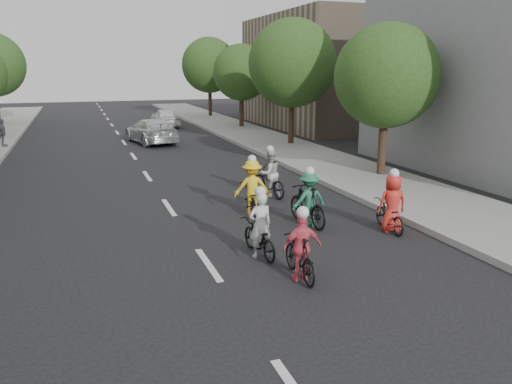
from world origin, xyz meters
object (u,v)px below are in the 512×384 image
cyclist_2 (391,209)px  follow_car_lead (151,131)px  spectator_1 (3,133)px  cyclist_3 (252,192)px  cyclist_0 (301,252)px  cyclist_1 (259,234)px  cyclist_5 (269,178)px  follow_car_trail (165,117)px  cyclist_4 (308,203)px

cyclist_2 → follow_car_lead: cyclist_2 is taller
spectator_1 → cyclist_3: bearing=-163.3°
cyclist_0 → spectator_1: 22.48m
cyclist_1 → spectator_1: bearing=-73.8°
cyclist_3 → cyclist_5: size_ratio=0.90×
cyclist_3 → follow_car_trail: size_ratio=0.44×
cyclist_0 → cyclist_2: cyclist_2 is taller
cyclist_2 → cyclist_3: 4.09m
cyclist_1 → follow_car_lead: cyclist_1 is taller
cyclist_1 → follow_car_lead: 19.13m
cyclist_2 → cyclist_4: bearing=-23.9°
spectator_1 → follow_car_trail: bearing=-64.0°
cyclist_0 → cyclist_3: (0.63, 4.90, 0.08)m
cyclist_1 → follow_car_lead: bearing=-95.9°
cyclist_5 → follow_car_trail: (0.17, 21.95, 0.08)m
cyclist_0 → follow_car_trail: 28.71m
cyclist_0 → cyclist_5: bearing=-103.4°
cyclist_2 → cyclist_5: 4.91m
cyclist_1 → cyclist_5: cyclist_5 is taller
follow_car_lead → cyclist_5: bearing=86.7°
cyclist_0 → cyclist_1: cyclist_1 is taller
cyclist_0 → follow_car_lead: 20.66m
cyclist_1 → cyclist_5: size_ratio=0.84×
cyclist_5 → spectator_1: size_ratio=1.33×
cyclist_1 → follow_car_lead: size_ratio=0.34×
spectator_1 → cyclist_4: bearing=-162.8°
cyclist_1 → cyclist_4: size_ratio=0.88×
cyclist_4 → spectator_1: 20.23m
cyclist_1 → follow_car_trail: cyclist_1 is taller
cyclist_0 → follow_car_lead: size_ratio=0.33×
follow_car_lead → spectator_1: spectator_1 is taller
cyclist_1 → follow_car_trail: 27.22m
cyclist_5 → cyclist_1: bearing=56.6°
cyclist_3 → follow_car_trail: cyclist_3 is taller
cyclist_2 → follow_car_lead: size_ratio=0.35×
cyclist_4 → follow_car_trail: (0.34, 25.39, 0.04)m
cyclist_1 → cyclist_4: 2.69m
cyclist_4 → spectator_1: bearing=-67.1°
cyclist_0 → cyclist_3: 4.94m
cyclist_4 → cyclist_5: cyclist_5 is taller
cyclist_3 → cyclist_4: 1.97m
cyclist_2 → follow_car_trail: (-1.53, 26.56, 0.11)m
cyclist_0 → cyclist_4: bearing=-115.4°
cyclist_2 → spectator_1: 22.19m
cyclist_2 → follow_car_lead: bearing=-70.6°
cyclist_4 → cyclist_3: bearing=-62.4°
follow_car_lead → spectator_1: bearing=-14.1°
cyclist_2 → follow_car_trail: size_ratio=0.42×
cyclist_1 → spectator_1: (-7.59, 19.50, 0.36)m
cyclist_2 → follow_car_lead: (-3.69, 18.58, 0.11)m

